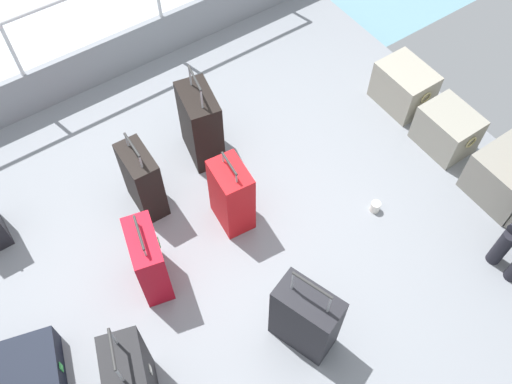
{
  "coord_description": "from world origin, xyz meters",
  "views": [
    {
      "loc": [
        1.92,
        -1.02,
        3.92
      ],
      "look_at": [
        -0.08,
        0.37,
        0.25
      ],
      "focal_mm": 38.62,
      "sensor_mm": 36.0,
      "label": 1
    }
  ],
  "objects": [
    {
      "name": "gunwale_port",
      "position": [
        -2.17,
        0.0,
        0.23
      ],
      "size": [
        0.06,
        5.2,
        0.45
      ],
      "primitive_type": "cube",
      "color": "gray",
      "rests_on": "ground_plane"
    },
    {
      "name": "suitcase_6",
      "position": [
        0.69,
        -1.13,
        0.36
      ],
      "size": [
        0.43,
        0.35,
        0.94
      ],
      "color": "black",
      "rests_on": "ground_plane"
    },
    {
      "name": "cargo_crate_2",
      "position": [
        0.95,
        2.17,
        0.21
      ],
      "size": [
        0.55,
        0.5,
        0.42
      ],
      "color": "gray",
      "rests_on": "ground_plane"
    },
    {
      "name": "cargo_crate_0",
      "position": [
        -0.3,
        2.18,
        0.2
      ],
      "size": [
        0.54,
        0.38,
        0.41
      ],
      "color": "#9E9989",
      "rests_on": "ground_plane"
    },
    {
      "name": "suitcase_3",
      "position": [
        -0.64,
        -0.34,
        0.33
      ],
      "size": [
        0.4,
        0.22,
        0.79
      ],
      "color": "black",
      "rests_on": "ground_plane"
    },
    {
      "name": "suitcase_1",
      "position": [
        -0.0,
        -0.64,
        0.32
      ],
      "size": [
        0.47,
        0.3,
        0.73
      ],
      "color": "#B70C1E",
      "rests_on": "ground_plane"
    },
    {
      "name": "ground_plane",
      "position": [
        0.0,
        0.0,
        -0.03
      ],
      "size": [
        4.4,
        5.2,
        0.06
      ],
      "primitive_type": "cube",
      "color": "gray"
    },
    {
      "name": "sea_wake",
      "position": [
        -3.6,
        0.0,
        -0.34
      ],
      "size": [
        12.0,
        12.0,
        0.01
      ],
      "color": "#6B99A8",
      "rests_on": "ground_plane"
    },
    {
      "name": "suitcase_7",
      "position": [
        -0.12,
        0.16,
        0.33
      ],
      "size": [
        0.37,
        0.28,
        0.76
      ],
      "color": "red",
      "rests_on": "ground_plane"
    },
    {
      "name": "railing_port",
      "position": [
        -2.17,
        0.0,
        0.78
      ],
      "size": [
        0.04,
        4.2,
        1.02
      ],
      "color": "silver",
      "rests_on": "ground_plane"
    },
    {
      "name": "suitcase_0",
      "position": [
        -0.85,
        0.33,
        0.36
      ],
      "size": [
        0.49,
        0.34,
        0.91
      ],
      "color": "black",
      "rests_on": "ground_plane"
    },
    {
      "name": "suitcase_4",
      "position": [
        1.0,
        0.03,
        0.34
      ],
      "size": [
        0.5,
        0.37,
        0.89
      ],
      "color": "black",
      "rests_on": "ground_plane"
    },
    {
      "name": "paper_cup",
      "position": [
        0.49,
        1.17,
        0.05
      ],
      "size": [
        0.08,
        0.08,
        0.1
      ],
      "primitive_type": "cylinder",
      "color": "white",
      "rests_on": "ground_plane"
    },
    {
      "name": "cargo_crate_1",
      "position": [
        0.29,
        2.15,
        0.19
      ],
      "size": [
        0.52,
        0.38,
        0.39
      ],
      "color": "gray",
      "rests_on": "ground_plane"
    }
  ]
}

